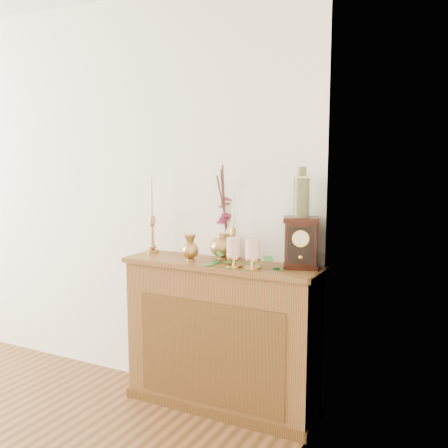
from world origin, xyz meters
The scene contains 10 objects.
console_shelf centered at (1.40, 2.10, 0.44)m, with size 1.24×0.34×0.93m.
candlestick_left centered at (0.86, 2.16, 1.09)m, with size 0.08×0.08×0.50m.
candlestick_center centered at (1.44, 2.18, 1.07)m, with size 0.07×0.07×0.41m.
bud_vase centered at (1.23, 2.03, 1.01)m, with size 0.10×0.10×0.17m.
ginger_jar centered at (1.35, 2.25, 1.19)m, with size 0.24×0.26×0.58m.
pillar_candle_left centered at (1.53, 2.01, 1.03)m, with size 0.10×0.10×0.19m.
pillar_candle_right centered at (1.65, 2.01, 1.03)m, with size 0.10×0.10×0.18m.
ivy_garland centered at (1.47, 2.01, 0.94)m, with size 0.46×0.19×0.09m.
mantel_clock centered at (1.88, 2.17, 1.08)m, with size 0.23×0.19×0.30m.
ceramic_vase centered at (1.88, 2.17, 1.35)m, with size 0.09×0.09×0.28m.
Camera 1 is at (2.84, -0.64, 1.59)m, focal length 42.00 mm.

